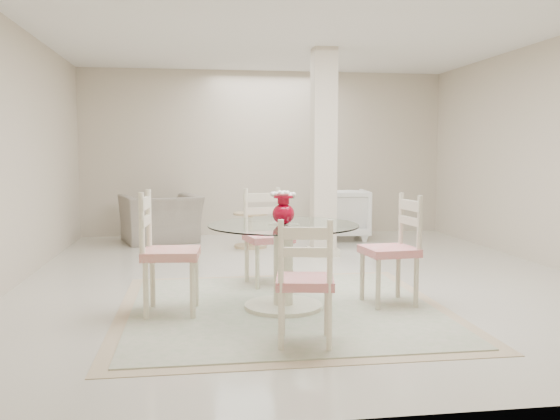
{
  "coord_description": "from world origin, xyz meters",
  "views": [
    {
      "loc": [
        -1.19,
        -6.32,
        1.36
      ],
      "look_at": [
        -0.43,
        -1.14,
        0.85
      ],
      "focal_mm": 38.0,
      "sensor_mm": 36.0,
      "label": 1
    }
  ],
  "objects": [
    {
      "name": "ground",
      "position": [
        0.0,
        0.0,
        0.0
      ],
      "size": [
        7.0,
        7.0,
        0.0
      ],
      "primitive_type": "plane",
      "color": "beige",
      "rests_on": "ground"
    },
    {
      "name": "room_shell",
      "position": [
        0.0,
        0.0,
        1.86
      ],
      "size": [
        6.02,
        7.02,
        2.71
      ],
      "color": "beige",
      "rests_on": "ground"
    },
    {
      "name": "column",
      "position": [
        0.5,
        1.3,
        1.35
      ],
      "size": [
        0.3,
        0.3,
        2.7
      ],
      "primitive_type": "cube",
      "color": "beige",
      "rests_on": "ground"
    },
    {
      "name": "area_rug",
      "position": [
        -0.43,
        -1.34,
        0.01
      ],
      "size": [
        2.84,
        2.84,
        0.02
      ],
      "color": "tan",
      "rests_on": "ground"
    },
    {
      "name": "dining_table",
      "position": [
        -0.43,
        -1.34,
        0.38
      ],
      "size": [
        1.29,
        1.29,
        0.75
      ],
      "rotation": [
        0.0,
        0.0,
        0.01
      ],
      "color": "beige",
      "rests_on": "ground"
    },
    {
      "name": "red_vase",
      "position": [
        -0.43,
        -1.33,
        0.88
      ],
      "size": [
        0.22,
        0.19,
        0.29
      ],
      "color": "#AB051D",
      "rests_on": "dining_table"
    },
    {
      "name": "dining_chair_east",
      "position": [
        0.59,
        -1.32,
        0.57
      ],
      "size": [
        0.48,
        0.48,
        1.09
      ],
      "rotation": [
        0.0,
        0.0,
        -1.46
      ],
      "color": "beige",
      "rests_on": "ground"
    },
    {
      "name": "dining_chair_north",
      "position": [
        -0.46,
        -0.32,
        0.57
      ],
      "size": [
        0.52,
        0.52,
        1.09
      ],
      "rotation": [
        0.0,
        0.0,
        0.21
      ],
      "color": "beige",
      "rests_on": "ground"
    },
    {
      "name": "dining_chair_west",
      "position": [
        -1.46,
        -1.34,
        0.6
      ],
      "size": [
        0.49,
        0.49,
        1.15
      ],
      "rotation": [
        0.0,
        0.0,
        1.49
      ],
      "color": "#F4EBC9",
      "rests_on": "ground"
    },
    {
      "name": "dining_chair_south",
      "position": [
        -0.43,
        -2.35,
        0.53
      ],
      "size": [
        0.47,
        0.47,
        1.0
      ],
      "rotation": [
        0.0,
        0.0,
        2.96
      ],
      "color": "#F4E9C9",
      "rests_on": "ground"
    },
    {
      "name": "recliner_taupe",
      "position": [
        -1.69,
        2.78,
        0.36
      ],
      "size": [
        1.34,
        1.24,
        0.72
      ],
      "primitive_type": "imported",
      "rotation": [
        0.0,
        0.0,
        3.44
      ],
      "color": "gray",
      "rests_on": "ground"
    },
    {
      "name": "armchair_white",
      "position": [
        1.09,
        2.74,
        0.4
      ],
      "size": [
        0.94,
        0.96,
        0.79
      ],
      "primitive_type": "imported",
      "rotation": [
        0.0,
        0.0,
        3.03
      ],
      "color": "white",
      "rests_on": "ground"
    },
    {
      "name": "side_table",
      "position": [
        -0.39,
        2.08,
        0.23
      ],
      "size": [
        0.49,
        0.49,
        0.5
      ],
      "color": "#D2BC81",
      "rests_on": "ground"
    }
  ]
}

